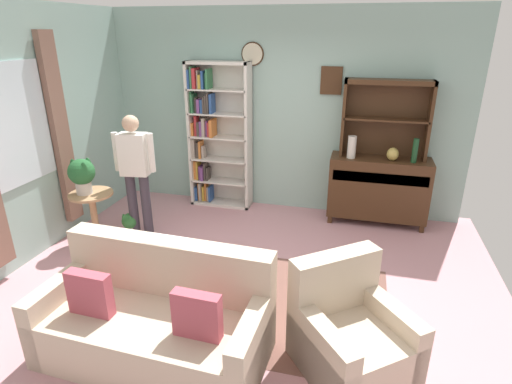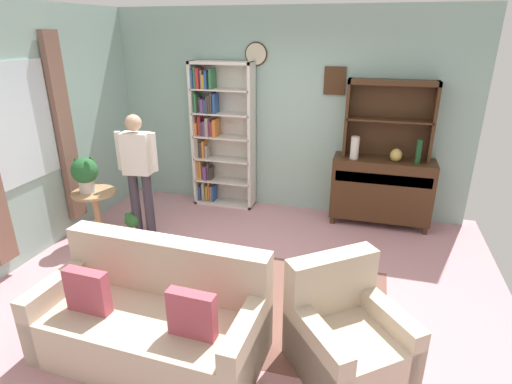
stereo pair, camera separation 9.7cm
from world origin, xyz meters
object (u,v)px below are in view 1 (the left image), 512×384
sideboard (378,187)px  couch_floral (157,321)px  bottle_wine (415,151)px  person_reading (135,168)px  bookshelf (215,135)px  vase_round (393,154)px  plant_stand (94,212)px  coffee_table (204,272)px  sideboard_hutch (387,108)px  potted_plant_large (82,174)px  vase_tall (352,147)px  armchair_floral (350,336)px  potted_plant_small (130,222)px  book_stack (193,261)px

sideboard → couch_floral: sideboard is taller
bottle_wine → person_reading: size_ratio=0.20×
bookshelf → person_reading: 1.37m
bookshelf → vase_round: bearing=-3.5°
plant_stand → coffee_table: plant_stand is taller
sideboard_hutch → potted_plant_large: 3.86m
vase_tall → potted_plant_large: 3.37m
armchair_floral → coffee_table: bearing=161.1°
potted_plant_large → potted_plant_small: 0.89m
bottle_wine → plant_stand: bearing=-159.7°
person_reading → coffee_table: 1.88m
armchair_floral → potted_plant_large: potted_plant_large is taller
book_stack → armchair_floral: bearing=-17.5°
sideboard → vase_tall: 0.69m
couch_floral → armchair_floral: couch_floral is taller
couch_floral → plant_stand: size_ratio=2.76×
plant_stand → vase_round: bearing=22.0°
plant_stand → sideboard_hutch: bearing=25.2°
bookshelf → armchair_floral: size_ratio=1.95×
sideboard_hutch → plant_stand: sideboard_hutch is taller
sideboard → sideboard_hutch: bearing=90.0°
sideboard_hutch → bottle_wine: bearing=-27.0°
plant_stand → potted_plant_large: (-0.06, -0.03, 0.50)m
bottle_wine → couch_floral: (-2.14, -2.94, -0.76)m
bookshelf → vase_round: size_ratio=12.35×
vase_round → person_reading: bearing=-160.9°
plant_stand → coffee_table: 1.96m
sideboard_hutch → potted_plant_small: bearing=-157.5°
coffee_table → vase_round: bearing=52.4°
sideboard → potted_plant_large: 3.78m
vase_tall → potted_plant_small: 3.06m
bookshelf → bottle_wine: size_ratio=6.73×
sideboard_hutch → person_reading: (-2.95, -1.24, -0.65)m
armchair_floral → coffee_table: 1.46m
plant_stand → potted_plant_large: potted_plant_large is taller
plant_stand → book_stack: 1.87m
sideboard → potted_plant_small: 3.33m
bookshelf → potted_plant_small: bookshelf is taller
armchair_floral → book_stack: (-1.49, 0.47, 0.17)m
bookshelf → bottle_wine: 2.74m
armchair_floral → plant_stand: bearing=157.4°
bottle_wine → sideboard: bearing=167.1°
bottle_wine → person_reading: person_reading is taller
sideboard → couch_floral: size_ratio=0.71×
sideboard → coffee_table: size_ratio=1.63×
bottle_wine → potted_plant_small: (-3.49, -1.09, -0.91)m
sideboard → couch_floral: 3.51m
potted_plant_small → coffee_table: (1.49, -1.15, 0.19)m
sideboard → plant_stand: size_ratio=1.96×
bookshelf → sideboard_hutch: 2.40m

